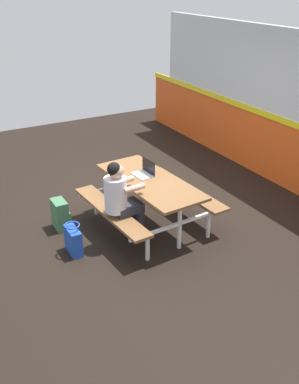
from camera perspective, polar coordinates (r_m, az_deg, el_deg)
name	(u,v)px	position (r m, az deg, el deg)	size (l,w,h in m)	color
ground_plane	(135,212)	(7.00, -1.91, -2.58)	(10.00, 10.00, 0.02)	black
accent_backdrop	(275,110)	(8.04, 15.77, 10.03)	(8.00, 0.14, 2.60)	#E55119
picnic_table_main	(150,190)	(6.35, 0.00, 0.20)	(1.87, 1.67, 0.74)	brown
student_nearer	(121,196)	(5.92, -3.68, -0.52)	(0.38, 0.53, 1.21)	#2D2D38
laptop_silver	(145,172)	(6.43, -0.63, 2.59)	(0.33, 0.24, 0.22)	silver
backpack_dark	(61,215)	(6.59, -11.32, -2.85)	(0.30, 0.22, 0.44)	#3F724C
tote_bag_bright	(73,240)	(6.01, -9.74, -6.09)	(0.34, 0.21, 0.43)	#1E47B2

